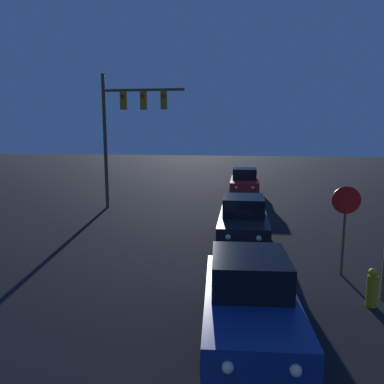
# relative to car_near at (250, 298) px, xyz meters

# --- Properties ---
(car_near) EXTENTS (2.03, 4.28, 1.64)m
(car_near) POSITION_rel_car_near_xyz_m (0.00, 0.00, 0.00)
(car_near) COLOR navy
(car_near) RESTS_ON ground_plane
(car_mid) EXTENTS (1.84, 4.21, 1.64)m
(car_mid) POSITION_rel_car_near_xyz_m (-0.17, 6.62, 0.00)
(car_mid) COLOR black
(car_mid) RESTS_ON ground_plane
(car_far) EXTENTS (1.82, 4.20, 1.64)m
(car_far) POSITION_rel_car_near_xyz_m (-0.15, 17.13, 0.00)
(car_far) COLOR #B21E1E
(car_far) RESTS_ON ground_plane
(traffic_signal_mast) EXTENTS (4.28, 0.30, 6.90)m
(traffic_signal_mast) POSITION_rel_car_near_xyz_m (-6.23, 11.75, 3.87)
(traffic_signal_mast) COLOR brown
(traffic_signal_mast) RESTS_ON ground_plane
(stop_sign) EXTENTS (0.77, 0.07, 2.56)m
(stop_sign) POSITION_rel_car_near_xyz_m (2.64, 3.59, 1.00)
(stop_sign) COLOR brown
(stop_sign) RESTS_ON ground_plane
(fire_hydrant) EXTENTS (0.24, 0.24, 0.93)m
(fire_hydrant) POSITION_rel_car_near_xyz_m (2.85, 1.69, -0.35)
(fire_hydrant) COLOR gold
(fire_hydrant) RESTS_ON ground_plane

